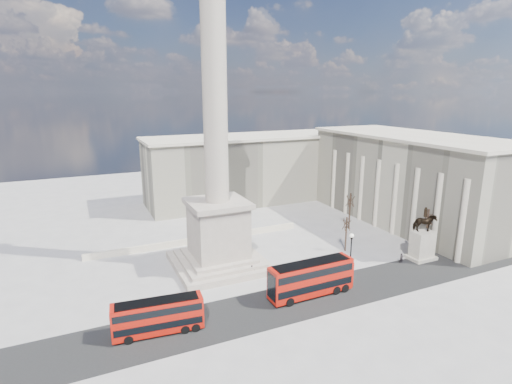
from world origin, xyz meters
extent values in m
plane|color=#A4A09C|center=(0.00, 0.00, 0.00)|extent=(180.00, 180.00, 0.00)
cube|color=#252525|center=(5.00, -10.00, 0.00)|extent=(120.00, 9.00, 0.01)
cube|color=#ADA090|center=(0.00, 5.00, 0.50)|extent=(14.00, 14.00, 1.00)
cube|color=#ADA090|center=(0.00, 5.00, 1.25)|extent=(12.00, 12.00, 0.50)
cube|color=#ADA090|center=(0.00, 5.00, 1.75)|extent=(10.00, 10.00, 0.50)
cube|color=#ADA090|center=(0.00, 5.00, 6.00)|extent=(8.00, 8.00, 8.00)
cube|color=#ADA090|center=(0.00, 5.00, 10.40)|extent=(9.00, 9.00, 0.80)
cylinder|color=#B4A795|center=(0.00, 5.00, 27.80)|extent=(3.60, 3.60, 34.00)
cube|color=beige|center=(0.00, 16.00, 0.55)|extent=(40.00, 0.60, 1.10)
cube|color=#B6B095|center=(45.00, 10.00, 9.00)|extent=(18.00, 45.00, 18.00)
cube|color=beige|center=(45.00, 10.00, 18.30)|extent=(19.00, 46.00, 0.60)
cube|color=#B6B095|center=(20.00, 40.00, 8.00)|extent=(50.00, 16.00, 16.00)
cube|color=beige|center=(20.00, 40.00, 16.30)|extent=(51.00, 17.00, 0.60)
cube|color=#B51409|center=(-12.47, -9.72, 2.21)|extent=(10.40, 3.35, 3.76)
cube|color=black|center=(-12.47, -9.72, 1.53)|extent=(10.00, 3.37, 0.84)
cube|color=black|center=(-12.47, -9.72, 3.21)|extent=(10.00, 3.37, 0.84)
cube|color=black|center=(-12.47, -9.72, 4.12)|extent=(9.36, 3.01, 0.06)
cylinder|color=black|center=(-15.83, -9.38, 0.51)|extent=(1.27, 2.53, 1.02)
cylinder|color=black|center=(-9.63, -10.01, 0.51)|extent=(1.27, 2.53, 1.02)
cylinder|color=black|center=(-8.41, -10.14, 0.51)|extent=(1.27, 2.53, 1.02)
cube|color=#B51409|center=(9.88, -8.91, 2.12)|extent=(9.91, 2.74, 3.61)
cube|color=black|center=(9.88, -8.91, 1.47)|extent=(9.52, 2.78, 0.80)
cube|color=black|center=(9.88, -8.91, 3.07)|extent=(9.52, 2.78, 0.80)
cube|color=black|center=(9.88, -8.91, 3.95)|extent=(8.92, 2.46, 0.05)
cylinder|color=black|center=(6.65, -8.74, 0.49)|extent=(1.10, 2.40, 0.98)
cylinder|color=black|center=(12.62, -9.05, 0.49)|extent=(1.10, 2.40, 0.98)
cylinder|color=black|center=(13.80, -9.11, 0.49)|extent=(1.10, 2.40, 0.98)
cube|color=#B51409|center=(8.18, -9.46, 2.61)|extent=(12.12, 2.92, 4.45)
cube|color=black|center=(8.18, -9.46, 1.81)|extent=(11.64, 2.97, 0.99)
cube|color=black|center=(8.18, -9.46, 3.79)|extent=(11.64, 2.97, 0.99)
cube|color=black|center=(8.18, -9.46, 4.87)|extent=(10.91, 2.63, 0.07)
cylinder|color=black|center=(4.19, -9.51, 0.60)|extent=(1.25, 2.88, 1.21)
cylinder|color=black|center=(11.56, -9.41, 0.60)|extent=(1.25, 2.88, 1.21)
cylinder|color=black|center=(13.01, -9.39, 0.60)|extent=(1.25, 2.88, 1.21)
cylinder|color=black|center=(16.13, -7.60, 0.27)|extent=(0.48, 0.48, 0.55)
cylinder|color=black|center=(16.13, -7.60, 3.30)|extent=(0.18, 0.18, 6.60)
cylinder|color=black|center=(16.13, -7.60, 6.49)|extent=(0.33, 0.33, 0.33)
sphere|color=silver|center=(16.13, -7.60, 6.87)|extent=(0.62, 0.62, 0.62)
cube|color=beige|center=(31.62, -6.54, 0.27)|extent=(4.36, 3.27, 0.55)
cube|color=beige|center=(31.62, -6.54, 2.40)|extent=(3.49, 2.40, 4.80)
imported|color=black|center=(31.62, -6.54, 6.27)|extent=(3.83, 2.83, 2.95)
cylinder|color=black|center=(31.62, -6.54, 8.05)|extent=(0.55, 0.55, 1.31)
sphere|color=black|center=(31.62, -6.54, 8.80)|extent=(0.39, 0.39, 0.39)
cylinder|color=#332319|center=(35.47, -3.76, 3.71)|extent=(0.30, 0.30, 7.42)
cylinder|color=#332319|center=(22.28, 1.62, 3.08)|extent=(0.28, 0.28, 6.16)
cylinder|color=#332319|center=(30.15, 10.96, 3.72)|extent=(0.32, 0.32, 7.45)
imported|color=black|center=(27.33, -6.50, 0.84)|extent=(0.69, 0.53, 1.68)
imported|color=black|center=(30.35, -6.50, 0.94)|extent=(1.08, 0.94, 1.88)
imported|color=black|center=(3.30, -0.73, 0.89)|extent=(1.09, 0.97, 1.77)
camera|label=1|loc=(-19.17, -51.50, 27.09)|focal=28.00mm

